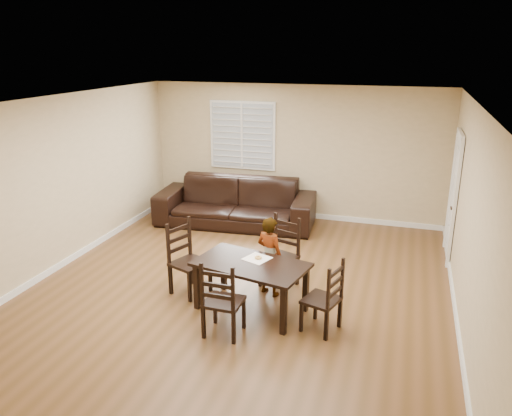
# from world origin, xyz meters

# --- Properties ---
(ground) EXTENTS (7.00, 7.00, 0.00)m
(ground) POSITION_xyz_m (0.00, 0.00, 0.00)
(ground) COLOR brown
(ground) RESTS_ON ground
(room) EXTENTS (6.04, 7.04, 2.72)m
(room) POSITION_xyz_m (0.04, 0.18, 1.81)
(room) COLOR #CBB589
(room) RESTS_ON ground
(dining_table) EXTENTS (1.60, 1.11, 0.68)m
(dining_table) POSITION_xyz_m (0.35, -0.50, 0.59)
(dining_table) COLOR black
(dining_table) RESTS_ON ground
(chair_near) EXTENTS (0.59, 0.57, 1.05)m
(chair_near) POSITION_xyz_m (0.57, 0.43, 0.48)
(chair_near) COLOR black
(chair_near) RESTS_ON ground
(chair_far) EXTENTS (0.46, 0.43, 1.00)m
(chair_far) POSITION_xyz_m (0.21, -1.27, 0.45)
(chair_far) COLOR black
(chair_far) RESTS_ON ground
(chair_left) EXTENTS (0.59, 0.61, 1.06)m
(chair_left) POSITION_xyz_m (-0.75, -0.24, 0.48)
(chair_left) COLOR black
(chair_left) RESTS_ON ground
(chair_right) EXTENTS (0.51, 0.53, 0.95)m
(chair_right) POSITION_xyz_m (1.44, -0.74, 0.43)
(chair_right) COLOR black
(chair_right) RESTS_ON ground
(child) EXTENTS (0.50, 0.42, 1.16)m
(child) POSITION_xyz_m (0.46, 0.02, 0.58)
(child) COLOR gray
(child) RESTS_ON ground
(napkin) EXTENTS (0.40, 0.40, 0.00)m
(napkin) POSITION_xyz_m (0.39, -0.33, 0.69)
(napkin) COLOR white
(napkin) RESTS_ON dining_table
(donut) EXTENTS (0.10, 0.10, 0.04)m
(donut) POSITION_xyz_m (0.40, -0.34, 0.71)
(donut) COLOR #BB8B43
(donut) RESTS_ON napkin
(sofa) EXTENTS (3.18, 1.45, 0.90)m
(sofa) POSITION_xyz_m (-0.99, 2.67, 0.45)
(sofa) COLOR black
(sofa) RESTS_ON ground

